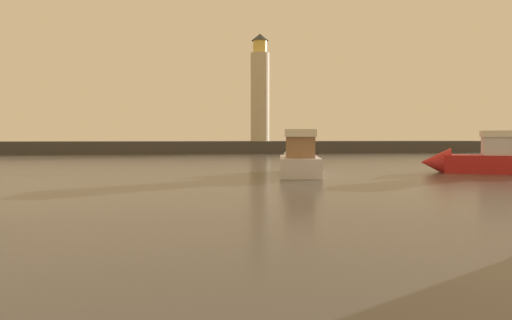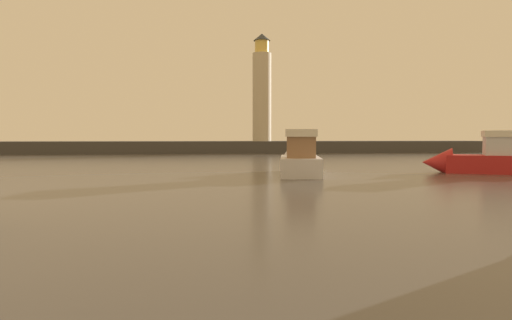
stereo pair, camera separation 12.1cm
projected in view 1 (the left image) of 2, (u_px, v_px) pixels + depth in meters
The scene contains 5 objects.
ground_plane at pixel (244, 169), 33.99m from camera, with size 220.00×220.00×0.00m, color #4C4742.
breakwater at pixel (222, 147), 65.35m from camera, with size 78.15×5.63×1.71m, color #423F3D.
lighthouse at pixel (260, 91), 65.63m from camera, with size 2.72×2.72×15.57m.
motorboat_0 at pixel (478, 160), 30.21m from camera, with size 7.59×5.16×3.19m.
motorboat_4 at pixel (299, 160), 29.85m from camera, with size 3.84×8.20×3.43m.
Camera 1 is at (-3.45, -2.02, 2.50)m, focal length 31.63 mm.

